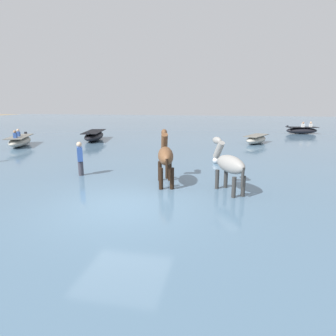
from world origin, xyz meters
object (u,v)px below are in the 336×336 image
object	(u,v)px
horse_lead_grey	(229,165)
boat_mid_channel	(20,141)
boat_near_port	(94,136)
channel_buoy	(216,160)
boat_mid_outer	(256,139)
person_spectator_far	(80,161)
horse_trailing_bay	(165,157)
boat_far_offshore	(302,130)

from	to	relation	value
horse_lead_grey	boat_mid_channel	xyz separation A→B (m)	(-13.34, 7.29, -0.54)
boat_near_port	channel_buoy	distance (m)	11.34
boat_mid_channel	channel_buoy	world-z (taller)	boat_mid_channel
boat_mid_channel	boat_mid_outer	world-z (taller)	boat_mid_channel
boat_near_port	channel_buoy	world-z (taller)	boat_near_port
horse_lead_grey	person_spectator_far	bearing A→B (deg)	169.92
boat_mid_outer	boat_near_port	bearing A→B (deg)	-176.74
boat_mid_outer	person_spectator_far	world-z (taller)	person_spectator_far
horse_trailing_bay	boat_far_offshore	world-z (taller)	horse_trailing_bay
channel_buoy	person_spectator_far	bearing A→B (deg)	-147.26
boat_near_port	channel_buoy	xyz separation A→B (m)	(9.27, -6.53, -0.19)
boat_mid_outer	boat_near_port	size ratio (longest dim) A/B	0.70
boat_mid_outer	person_spectator_far	bearing A→B (deg)	-126.27
boat_mid_channel	boat_near_port	distance (m)	5.02
person_spectator_far	channel_buoy	xyz separation A→B (m)	(5.14, 3.31, -0.41)
horse_trailing_bay	boat_mid_channel	world-z (taller)	horse_trailing_bay
horse_lead_grey	person_spectator_far	xyz separation A→B (m)	(-5.66, 1.01, -0.31)
horse_lead_grey	boat_mid_outer	distance (m)	11.71
channel_buoy	horse_lead_grey	bearing A→B (deg)	-83.09
boat_mid_channel	boat_near_port	xyz separation A→B (m)	(3.55, 3.55, 0.01)
person_spectator_far	boat_near_port	bearing A→B (deg)	112.76
boat_near_port	boat_far_offshore	bearing A→B (deg)	25.47
boat_mid_channel	person_spectator_far	bearing A→B (deg)	-39.30
horse_lead_grey	person_spectator_far	world-z (taller)	horse_lead_grey
boat_mid_outer	boat_far_offshore	bearing A→B (deg)	56.74
boat_mid_channel	channel_buoy	distance (m)	13.16
horse_trailing_bay	boat_mid_channel	bearing A→B (deg)	148.63
person_spectator_far	channel_buoy	size ratio (longest dim) A/B	2.43
horse_lead_grey	boat_mid_channel	bearing A→B (deg)	151.35
boat_far_offshore	boat_near_port	size ratio (longest dim) A/B	0.73
boat_mid_channel	boat_far_offshore	distance (m)	23.15
horse_trailing_bay	boat_mid_outer	world-z (taller)	horse_trailing_bay
horse_trailing_bay	boat_near_port	world-z (taller)	horse_trailing_bay
horse_lead_grey	boat_near_port	distance (m)	14.62
person_spectator_far	channel_buoy	world-z (taller)	person_spectator_far
boat_near_port	person_spectator_far	size ratio (longest dim) A/B	2.43
boat_mid_channel	boat_mid_outer	size ratio (longest dim) A/B	1.22
boat_far_offshore	horse_trailing_bay	bearing A→B (deg)	-116.07
boat_far_offshore	channel_buoy	distance (m)	16.17
channel_buoy	boat_mid_outer	bearing A→B (deg)	70.35
boat_mid_channel	boat_near_port	world-z (taller)	boat_mid_channel
horse_trailing_bay	channel_buoy	bearing A→B (deg)	67.03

